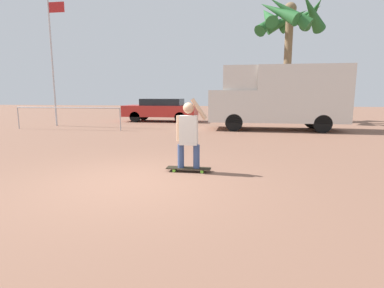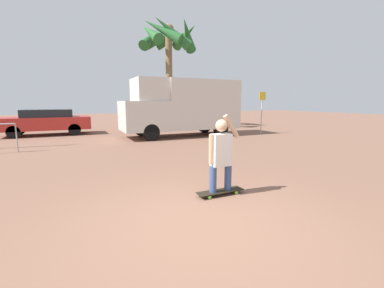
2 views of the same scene
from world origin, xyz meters
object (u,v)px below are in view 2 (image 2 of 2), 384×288
object	(u,v)px
skateboard	(220,191)
street_sign	(262,107)
person_skateboarder	(221,152)
palm_tree_near_van	(168,40)
parked_car_red	(46,121)
camper_van	(183,106)

from	to	relation	value
skateboard	street_sign	xyz separation A→B (m)	(7.38, 7.52, 1.46)
person_skateboarder	palm_tree_near_van	world-z (taller)	palm_tree_near_van
person_skateboarder	palm_tree_near_van	xyz separation A→B (m)	(3.91, 13.43, 5.21)
person_skateboarder	street_sign	distance (m)	10.56
skateboard	street_sign	bearing A→B (deg)	45.56
parked_car_red	street_sign	world-z (taller)	street_sign
palm_tree_near_van	street_sign	size ratio (longest dim) A/B	3.10
person_skateboarder	parked_car_red	xyz separation A→B (m)	(-3.82, 12.16, -0.11)
skateboard	parked_car_red	size ratio (longest dim) A/B	0.21
street_sign	skateboard	bearing A→B (deg)	-134.44
street_sign	person_skateboarder	bearing A→B (deg)	-134.44
camper_van	skateboard	bearing A→B (deg)	-108.76
skateboard	palm_tree_near_van	size ratio (longest dim) A/B	0.13
person_skateboarder	camper_van	xyz separation A→B (m)	(2.92, 8.58, 0.75)
parked_car_red	street_sign	xyz separation A→B (m)	(11.20, -4.64, 0.76)
skateboard	palm_tree_near_van	world-z (taller)	palm_tree_near_van
person_skateboarder	parked_car_red	bearing A→B (deg)	107.45
person_skateboarder	parked_car_red	distance (m)	12.75
camper_van	street_sign	distance (m)	4.59
parked_car_red	camper_van	bearing A→B (deg)	-28.02
skateboard	parked_car_red	world-z (taller)	parked_car_red
palm_tree_near_van	person_skateboarder	bearing A→B (deg)	-106.24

